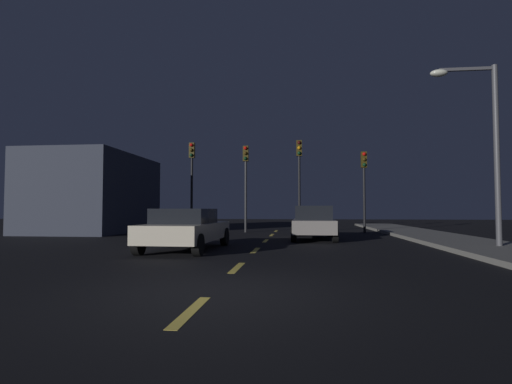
{
  "coord_description": "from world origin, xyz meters",
  "views": [
    {
      "loc": [
        1.4,
        -6.17,
        1.32
      ],
      "look_at": [
        -0.74,
        13.22,
        2.19
      ],
      "focal_mm": 27.39,
      "sensor_mm": 36.0,
      "label": 1
    }
  ],
  "objects_px": {
    "traffic_signal_center_right": "(299,168)",
    "traffic_signal_far_right": "(364,176)",
    "traffic_signal_far_left": "(192,170)",
    "traffic_signal_center_left": "(246,172)",
    "car_stopped_ahead": "(313,222)",
    "street_lamp_right": "(484,135)",
    "car_adjacent_lane": "(186,228)"
  },
  "relations": [
    {
      "from": "traffic_signal_far_right",
      "to": "traffic_signal_far_left",
      "type": "bearing_deg",
      "value": 179.99
    },
    {
      "from": "street_lamp_right",
      "to": "traffic_signal_far_left",
      "type": "bearing_deg",
      "value": 143.83
    },
    {
      "from": "traffic_signal_center_left",
      "to": "traffic_signal_far_left",
      "type": "bearing_deg",
      "value": 179.99
    },
    {
      "from": "traffic_signal_far_right",
      "to": "car_stopped_ahead",
      "type": "height_order",
      "value": "traffic_signal_far_right"
    },
    {
      "from": "traffic_signal_center_right",
      "to": "car_stopped_ahead",
      "type": "relative_size",
      "value": 1.14
    },
    {
      "from": "traffic_signal_center_left",
      "to": "street_lamp_right",
      "type": "height_order",
      "value": "street_lamp_right"
    },
    {
      "from": "traffic_signal_center_left",
      "to": "car_adjacent_lane",
      "type": "height_order",
      "value": "traffic_signal_center_left"
    },
    {
      "from": "traffic_signal_far_right",
      "to": "car_adjacent_lane",
      "type": "xyz_separation_m",
      "value": [
        -7.3,
        -9.93,
        -2.52
      ]
    },
    {
      "from": "street_lamp_right",
      "to": "traffic_signal_center_left",
      "type": "bearing_deg",
      "value": 135.3
    },
    {
      "from": "traffic_signal_far_left",
      "to": "traffic_signal_center_right",
      "type": "distance_m",
      "value": 6.31
    },
    {
      "from": "car_stopped_ahead",
      "to": "car_adjacent_lane",
      "type": "relative_size",
      "value": 1.01
    },
    {
      "from": "traffic_signal_far_right",
      "to": "traffic_signal_center_right",
      "type": "bearing_deg",
      "value": 179.98
    },
    {
      "from": "street_lamp_right",
      "to": "car_stopped_ahead",
      "type": "bearing_deg",
      "value": 142.69
    },
    {
      "from": "car_stopped_ahead",
      "to": "traffic_signal_far_right",
      "type": "bearing_deg",
      "value": 58.38
    },
    {
      "from": "car_adjacent_lane",
      "to": "traffic_signal_far_left",
      "type": "bearing_deg",
      "value": 104.8
    },
    {
      "from": "car_stopped_ahead",
      "to": "street_lamp_right",
      "type": "bearing_deg",
      "value": -37.31
    },
    {
      "from": "traffic_signal_center_right",
      "to": "street_lamp_right",
      "type": "bearing_deg",
      "value": -56.32
    },
    {
      "from": "traffic_signal_far_right",
      "to": "car_adjacent_lane",
      "type": "height_order",
      "value": "traffic_signal_far_right"
    },
    {
      "from": "traffic_signal_far_right",
      "to": "car_adjacent_lane",
      "type": "bearing_deg",
      "value": -126.33
    },
    {
      "from": "traffic_signal_center_left",
      "to": "street_lamp_right",
      "type": "bearing_deg",
      "value": -44.7
    },
    {
      "from": "traffic_signal_far_right",
      "to": "car_stopped_ahead",
      "type": "relative_size",
      "value": 0.99
    },
    {
      "from": "traffic_signal_center_right",
      "to": "traffic_signal_far_right",
      "type": "distance_m",
      "value": 3.65
    },
    {
      "from": "traffic_signal_center_right",
      "to": "traffic_signal_far_right",
      "type": "bearing_deg",
      "value": -0.02
    },
    {
      "from": "traffic_signal_far_left",
      "to": "traffic_signal_far_right",
      "type": "height_order",
      "value": "traffic_signal_far_left"
    },
    {
      "from": "traffic_signal_center_right",
      "to": "car_stopped_ahead",
      "type": "xyz_separation_m",
      "value": [
        0.61,
        -4.89,
        -2.93
      ]
    },
    {
      "from": "traffic_signal_far_right",
      "to": "car_stopped_ahead",
      "type": "xyz_separation_m",
      "value": [
        -3.01,
        -4.89,
        -2.47
      ]
    },
    {
      "from": "traffic_signal_far_left",
      "to": "traffic_signal_center_right",
      "type": "xyz_separation_m",
      "value": [
        6.31,
        0.0,
        0.01
      ]
    },
    {
      "from": "traffic_signal_far_left",
      "to": "car_adjacent_lane",
      "type": "distance_m",
      "value": 10.69
    },
    {
      "from": "traffic_signal_center_right",
      "to": "traffic_signal_center_left",
      "type": "bearing_deg",
      "value": -179.99
    },
    {
      "from": "traffic_signal_far_right",
      "to": "street_lamp_right",
      "type": "xyz_separation_m",
      "value": [
        2.38,
        -8.99,
        0.53
      ]
    },
    {
      "from": "car_adjacent_lane",
      "to": "street_lamp_right",
      "type": "height_order",
      "value": "street_lamp_right"
    },
    {
      "from": "traffic_signal_center_right",
      "to": "traffic_signal_far_right",
      "type": "height_order",
      "value": "traffic_signal_center_right"
    }
  ]
}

